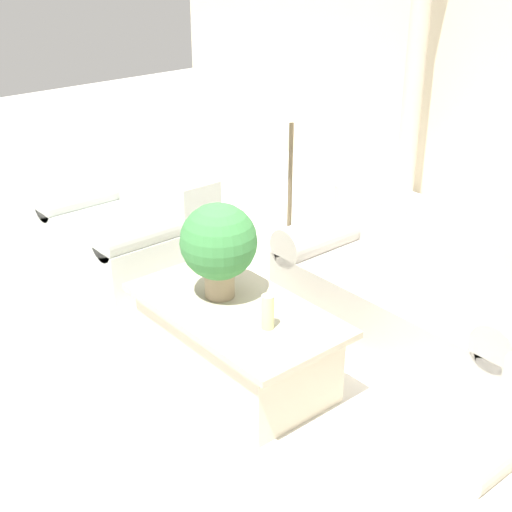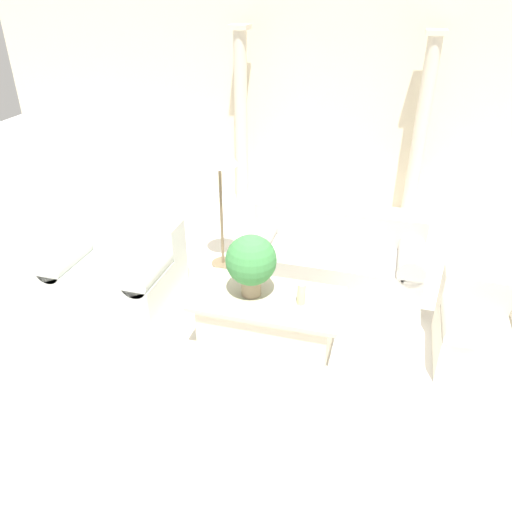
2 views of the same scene
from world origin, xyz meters
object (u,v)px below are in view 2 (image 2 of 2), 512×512
(coffee_table, at_px, (268,319))
(potted_plant, at_px, (251,262))
(sofa_long, at_px, (334,254))
(floor_lamp, at_px, (219,163))
(armchair, at_px, (490,328))
(loveseat, at_px, (118,266))

(coffee_table, height_order, potted_plant, potted_plant)
(sofa_long, distance_m, floor_lamp, 1.61)
(armchair, bearing_deg, coffee_table, -171.41)
(sofa_long, bearing_deg, loveseat, -156.99)
(coffee_table, relative_size, floor_lamp, 0.91)
(sofa_long, distance_m, coffee_table, 1.33)
(floor_lamp, xyz_separation_m, armchair, (2.82, -0.95, -0.93))
(potted_plant, relative_size, armchair, 0.68)
(coffee_table, distance_m, floor_lamp, 1.83)
(potted_plant, bearing_deg, floor_lamp, 120.26)
(loveseat, distance_m, potted_plant, 1.68)
(potted_plant, height_order, armchair, potted_plant)
(coffee_table, height_order, armchair, armchair)
(sofa_long, xyz_separation_m, armchair, (1.51, -0.97, 0.01))
(armchair, bearing_deg, loveseat, 179.25)
(loveseat, distance_m, armchair, 3.68)
(sofa_long, height_order, armchair, sofa_long)
(loveseat, height_order, floor_lamp, floor_lamp)
(sofa_long, height_order, loveseat, same)
(sofa_long, distance_m, loveseat, 2.35)
(sofa_long, height_order, coffee_table, sofa_long)
(loveseat, relative_size, coffee_table, 0.91)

